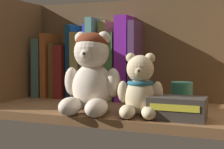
% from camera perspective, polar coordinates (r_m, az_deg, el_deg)
% --- Properties ---
extents(shelf_board, '(0.66, 0.29, 0.02)m').
position_cam_1_polar(shelf_board, '(0.81, 2.37, -6.43)').
color(shelf_board, brown).
rests_on(shelf_board, ground).
extents(shelf_back_panel, '(0.69, 0.01, 0.30)m').
position_cam_1_polar(shelf_back_panel, '(0.94, 5.45, 3.61)').
color(shelf_back_panel, brown).
rests_on(shelf_back_panel, ground).
extents(shelf_side_panel_left, '(0.02, 0.32, 0.30)m').
position_cam_1_polar(shelf_side_panel_left, '(0.96, -17.10, 3.46)').
color(shelf_side_panel_left, brown).
rests_on(shelf_side_panel_left, ground).
extents(book_0, '(0.03, 0.13, 0.17)m').
position_cam_1_polar(book_0, '(1.05, -11.22, 1.20)').
color(book_0, '#436C67').
rests_on(book_0, shelf_board).
extents(book_1, '(0.02, 0.13, 0.19)m').
position_cam_1_polar(book_1, '(1.03, -10.02, 1.62)').
color(book_1, '#A35326').
rests_on(book_1, shelf_board).
extents(book_2, '(0.02, 0.11, 0.16)m').
position_cam_1_polar(book_2, '(1.02, -8.98, 0.85)').
color(book_2, brown).
rests_on(book_2, shelf_board).
extents(book_3, '(0.03, 0.13, 0.15)m').
position_cam_1_polar(book_3, '(1.01, -7.66, 0.58)').
color(book_3, maroon).
rests_on(book_3, shelf_board).
extents(book_4, '(0.02, 0.10, 0.21)m').
position_cam_1_polar(book_4, '(0.99, -6.27, 2.25)').
color(book_4, navy).
rests_on(book_4, shelf_board).
extents(book_5, '(0.03, 0.13, 0.19)m').
position_cam_1_polar(book_5, '(0.98, -4.87, 1.58)').
color(book_5, '#A49750').
rests_on(book_5, shelf_board).
extents(book_6, '(0.02, 0.09, 0.21)m').
position_cam_1_polar(book_6, '(0.97, -3.51, 2.25)').
color(book_6, '#3036C0').
rests_on(book_6, shelf_board).
extents(book_7, '(0.02, 0.15, 0.23)m').
position_cam_1_polar(book_7, '(0.96, -2.28, 2.67)').
color(book_7, '#5CA098').
rests_on(book_7, shelf_board).
extents(book_8, '(0.03, 0.09, 0.22)m').
position_cam_1_polar(book_8, '(0.95, -0.88, 2.45)').
color(book_8, '#958948').
rests_on(book_8, shelf_board).
extents(book_9, '(0.02, 0.11, 0.19)m').
position_cam_1_polar(book_9, '(0.94, 0.61, 1.43)').
color(book_9, '#40733F').
rests_on(book_9, shelf_board).
extents(book_10, '(0.04, 0.11, 0.23)m').
position_cam_1_polar(book_10, '(0.93, 2.51, 2.76)').
color(book_10, purple).
rests_on(book_10, shelf_board).
extents(book_11, '(0.02, 0.12, 0.22)m').
position_cam_1_polar(book_11, '(0.92, 4.34, 2.29)').
color(book_11, '#563566').
rests_on(book_11, shelf_board).
extents(teddy_bear_larger, '(0.13, 0.13, 0.18)m').
position_cam_1_polar(teddy_bear_larger, '(0.74, -3.61, 0.03)').
color(teddy_bear_larger, beige).
rests_on(teddy_bear_larger, shelf_board).
extents(teddy_bear_smaller, '(0.10, 0.10, 0.13)m').
position_cam_1_polar(teddy_bear_smaller, '(0.70, 4.82, -2.56)').
color(teddy_bear_smaller, beige).
rests_on(teddy_bear_smaller, shelf_board).
extents(pillar_candle, '(0.05, 0.05, 0.07)m').
position_cam_1_polar(pillar_candle, '(0.79, 11.90, -3.69)').
color(pillar_candle, '#2D7A66').
rests_on(pillar_candle, shelf_board).
extents(small_product_box, '(0.11, 0.07, 0.05)m').
position_cam_1_polar(small_product_box, '(0.68, 11.19, -5.69)').
color(small_product_box, '#38332D').
rests_on(small_product_box, shelf_board).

